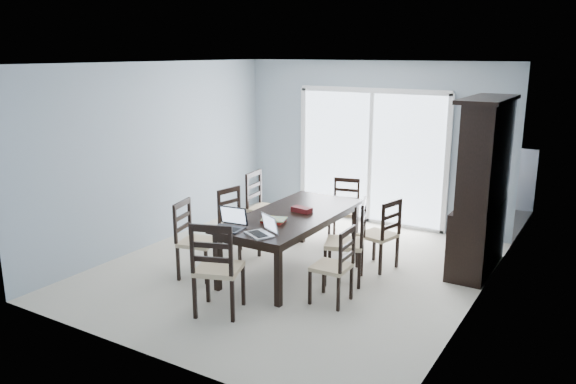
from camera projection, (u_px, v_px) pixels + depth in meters
name	position (u px, v px, depth m)	size (l,w,h in m)	color
floor	(292.00, 269.00, 7.24)	(5.00, 5.00, 0.00)	beige
ceiling	(292.00, 63.00, 6.61)	(5.00, 5.00, 0.00)	white
back_wall	(372.00, 143.00, 9.00)	(4.50, 0.02, 2.60)	#909FAC
wall_left	(158.00, 154.00, 8.05)	(0.02, 5.00, 2.60)	#909FAC
wall_right	(479.00, 194.00, 5.80)	(0.02, 5.00, 2.60)	#909FAC
balcony	(391.00, 210.00, 10.16)	(4.50, 2.00, 0.10)	gray
railing	(411.00, 168.00, 10.84)	(4.50, 0.06, 1.10)	#99999E
dining_table	(292.00, 219.00, 7.08)	(1.00, 2.20, 0.75)	black
china_hutch	(482.00, 188.00, 7.00)	(0.50, 1.38, 2.20)	black
sliding_door	(371.00, 157.00, 9.03)	(2.52, 0.05, 2.18)	silver
chair_left_near	(191.00, 231.00, 6.90)	(0.51, 0.51, 1.11)	black
chair_left_mid	(235.00, 215.00, 7.61)	(0.48, 0.47, 1.08)	black
chair_left_far	(261.00, 199.00, 8.27)	(0.50, 0.49, 1.18)	black
chair_right_near	(339.00, 258.00, 6.14)	(0.40, 0.39, 1.02)	black
chair_right_mid	(353.00, 232.00, 6.71)	(0.58, 0.57, 1.19)	black
chair_right_far	(384.00, 227.00, 7.12)	(0.50, 0.49, 1.07)	black
chair_end_near	(215.00, 259.00, 5.82)	(0.58, 0.59, 1.21)	black
chair_end_far	(345.00, 202.00, 8.35)	(0.48, 0.49, 1.04)	black
laptop_dark	(227.00, 225.00, 6.41)	(0.38, 0.29, 0.24)	black
laptop_silver	(259.00, 231.00, 6.21)	(0.39, 0.35, 0.22)	silver
book_stack	(274.00, 220.00, 6.70)	(0.33, 0.29, 0.05)	maroon
cell_phone	(253.00, 234.00, 6.25)	(0.10, 0.04, 0.01)	black
game_box	(302.00, 210.00, 7.12)	(0.26, 0.13, 0.06)	#501012
hot_tub	(379.00, 178.00, 10.27)	(2.14, 1.99, 0.96)	maroon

